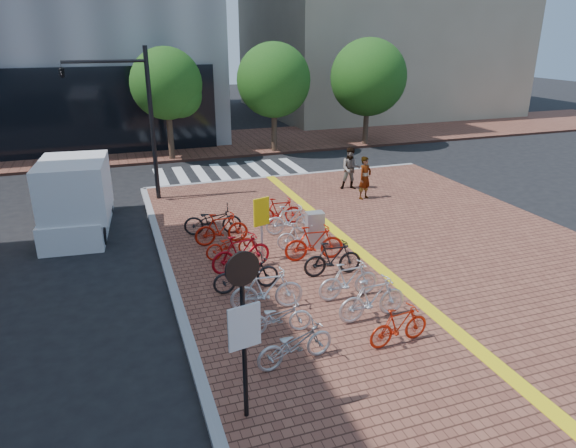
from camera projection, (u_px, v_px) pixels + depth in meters
name	position (u px, v px, depth m)	size (l,w,h in m)	color
ground	(332.00, 299.00, 13.85)	(120.00, 120.00, 0.00)	black
sidewalk	(570.00, 386.00, 10.34)	(14.00, 34.00, 0.15)	brown
tactile_strip	(531.00, 394.00, 10.00)	(0.40, 34.00, 0.01)	yellow
kerb_north	(289.00, 176.00, 25.36)	(14.00, 0.25, 0.15)	gray
far_sidewalk	(197.00, 145.00, 32.38)	(70.00, 8.00, 0.15)	brown
building_beige	(375.00, 4.00, 44.54)	(20.00, 18.00, 18.00)	gray
crosswalk	(231.00, 172.00, 26.37)	(7.50, 4.00, 0.01)	silver
street_trees	(291.00, 82.00, 29.39)	(16.20, 4.60, 6.35)	#38281E
bike_0	(295.00, 344.00, 10.79)	(0.62, 1.79, 0.94)	#ABAAAF
bike_1	(278.00, 317.00, 11.90)	(0.56, 1.60, 0.84)	silver
bike_2	(267.00, 290.00, 12.85)	(0.52, 1.86, 1.12)	silver
bike_3	(246.00, 274.00, 13.87)	(0.64, 1.84, 0.97)	black
bike_4	(241.00, 252.00, 15.01)	(0.53, 1.88, 1.13)	#A80C16
bike_5	(230.00, 244.00, 15.94)	(0.56, 1.61, 0.85)	red
bike_6	(221.00, 229.00, 16.90)	(0.51, 1.80, 1.08)	red
bike_7	(213.00, 220.00, 17.73)	(0.69, 1.98, 1.04)	black
bike_8	(399.00, 326.00, 11.46)	(0.44, 1.54, 0.93)	red
bike_9	(372.00, 299.00, 12.44)	(0.52, 1.82, 1.10)	silver
bike_10	(348.00, 280.00, 13.45)	(0.48, 1.71, 1.03)	silver
bike_11	(333.00, 258.00, 14.72)	(0.49, 1.73, 1.04)	black
bike_12	(314.00, 243.00, 15.70)	(0.53, 1.86, 1.12)	red
bike_13	(301.00, 236.00, 16.51)	(0.43, 1.54, 0.92)	silver
bike_14	(290.00, 220.00, 17.76)	(0.49, 1.74, 1.04)	silver
bike_15	(280.00, 211.00, 18.67)	(0.47, 1.66, 1.00)	#AC120C
pedestrian_a	(365.00, 178.00, 21.44)	(0.65, 0.43, 1.80)	gray
pedestrian_b	(351.00, 169.00, 22.72)	(0.91, 0.71, 1.88)	#505A66
utility_box	(315.00, 230.00, 16.56)	(0.56, 0.41, 1.22)	silver
yellow_sign	(262.00, 217.00, 15.42)	(0.53, 0.22, 2.00)	#B7B7BC
notice_sign	(244.00, 317.00, 8.68)	(0.61, 0.19, 3.31)	black
traffic_light_pole	(112.00, 97.00, 19.86)	(3.30, 1.27, 6.14)	black
box_truck	(75.00, 196.00, 18.18)	(2.49, 4.94, 2.76)	white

